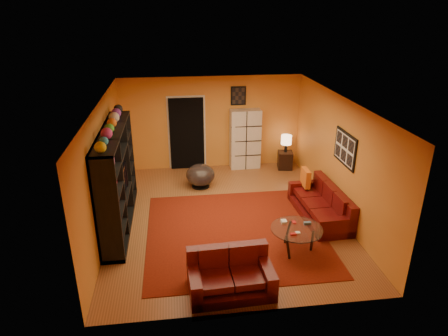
{
  "coord_description": "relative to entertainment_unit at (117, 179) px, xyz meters",
  "views": [
    {
      "loc": [
        -1.04,
        -7.75,
        4.42
      ],
      "look_at": [
        -0.02,
        0.1,
        1.13
      ],
      "focal_mm": 32.0,
      "sensor_mm": 36.0,
      "label": 1
    }
  ],
  "objects": [
    {
      "name": "wall_right",
      "position": [
        4.78,
        0.0,
        0.25
      ],
      "size": [
        0.0,
        6.0,
        6.0
      ],
      "primitive_type": "plane",
      "rotation": [
        1.57,
        0.0,
        -1.57
      ],
      "color": "orange",
      "rests_on": "floor"
    },
    {
      "name": "side_table",
      "position": [
        4.33,
        2.55,
        -0.8
      ],
      "size": [
        0.46,
        0.46,
        0.5
      ],
      "primitive_type": "cube",
      "rotation": [
        0.0,
        0.0,
        -0.16
      ],
      "color": "black",
      "rests_on": "floor"
    },
    {
      "name": "rug",
      "position": [
        2.38,
        -0.7,
        -1.04
      ],
      "size": [
        3.6,
        3.6,
        0.01
      ],
      "primitive_type": "cube",
      "color": "#58140A",
      "rests_on": "floor"
    },
    {
      "name": "floor",
      "position": [
        2.27,
        0.0,
        -1.05
      ],
      "size": [
        6.0,
        6.0,
        0.0
      ],
      "primitive_type": "plane",
      "color": "brown",
      "rests_on": "ground"
    },
    {
      "name": "throw_pillow",
      "position": [
        4.22,
        0.46,
        -0.42
      ],
      "size": [
        0.12,
        0.42,
        0.42
      ],
      "primitive_type": "cube",
      "color": "orange",
      "rests_on": "sofa"
    },
    {
      "name": "loveseat",
      "position": [
        2.02,
        -2.42,
        -0.76
      ],
      "size": [
        1.41,
        0.88,
        0.85
      ],
      "rotation": [
        0.0,
        0.0,
        1.62
      ],
      "color": "#48090A",
      "rests_on": "rug"
    },
    {
      "name": "storage_cabinet",
      "position": [
        3.21,
        2.8,
        -0.2
      ],
      "size": [
        0.86,
        0.4,
        1.7
      ],
      "primitive_type": "cube",
      "rotation": [
        0.0,
        0.0,
        0.03
      ],
      "color": "silver",
      "rests_on": "floor"
    },
    {
      "name": "wall_art_back",
      "position": [
        3.02,
        2.98,
        1.0
      ],
      "size": [
        0.42,
        0.03,
        0.52
      ],
      "primitive_type": "cube",
      "color": "black",
      "rests_on": "wall_back"
    },
    {
      "name": "doorway",
      "position": [
        1.57,
        2.96,
        -0.03
      ],
      "size": [
        0.95,
        0.1,
        2.04
      ],
      "primitive_type": "cube",
      "color": "black",
      "rests_on": "floor"
    },
    {
      "name": "coffee_table",
      "position": [
        3.42,
        -1.51,
        -0.6
      ],
      "size": [
        0.98,
        0.98,
        0.49
      ],
      "rotation": [
        0.0,
        0.0,
        -0.26
      ],
      "color": "silver",
      "rests_on": "floor"
    },
    {
      "name": "tv",
      "position": [
        0.05,
        -0.08,
        -0.05
      ],
      "size": [
        0.97,
        0.13,
        0.56
      ],
      "primitive_type": "imported",
      "rotation": [
        0.0,
        0.0,
        1.57
      ],
      "color": "black",
      "rests_on": "entertainment_unit"
    },
    {
      "name": "bowl_chair",
      "position": [
        1.84,
        1.63,
        -0.73
      ],
      "size": [
        0.74,
        0.74,
        0.6
      ],
      "color": "black",
      "rests_on": "floor"
    },
    {
      "name": "wall_art_right",
      "position": [
        4.75,
        -0.3,
        0.55
      ],
      "size": [
        0.03,
        1.0,
        0.7
      ],
      "primitive_type": "cube",
      "color": "black",
      "rests_on": "wall_right"
    },
    {
      "name": "sofa",
      "position": [
        4.41,
        -0.29,
        -0.76
      ],
      "size": [
        0.88,
        1.99,
        0.85
      ],
      "rotation": [
        0.0,
        0.0,
        0.04
      ],
      "color": "#48090A",
      "rests_on": "rug"
    },
    {
      "name": "entertainment_unit",
      "position": [
        0.0,
        0.0,
        0.0
      ],
      "size": [
        0.45,
        3.0,
        2.1
      ],
      "primitive_type": "cube",
      "color": "black",
      "rests_on": "floor"
    },
    {
      "name": "wall_left",
      "position": [
        -0.23,
        0.0,
        0.25
      ],
      "size": [
        0.0,
        6.0,
        6.0
      ],
      "primitive_type": "plane",
      "rotation": [
        1.57,
        0.0,
        1.57
      ],
      "color": "orange",
      "rests_on": "floor"
    },
    {
      "name": "wall_back",
      "position": [
        2.27,
        3.0,
        0.25
      ],
      "size": [
        6.0,
        0.0,
        6.0
      ],
      "primitive_type": "plane",
      "rotation": [
        1.57,
        0.0,
        0.0
      ],
      "color": "orange",
      "rests_on": "floor"
    },
    {
      "name": "ceiling",
      "position": [
        2.27,
        0.0,
        1.55
      ],
      "size": [
        6.0,
        6.0,
        0.0
      ],
      "primitive_type": "plane",
      "rotation": [
        3.14,
        0.0,
        0.0
      ],
      "color": "white",
      "rests_on": "wall_back"
    },
    {
      "name": "table_lamp",
      "position": [
        4.33,
        2.55,
        -0.2
      ],
      "size": [
        0.3,
        0.3,
        0.49
      ],
      "color": "black",
      "rests_on": "side_table"
    },
    {
      "name": "wall_front",
      "position": [
        2.27,
        -3.0,
        0.25
      ],
      "size": [
        6.0,
        0.0,
        6.0
      ],
      "primitive_type": "plane",
      "rotation": [
        -1.57,
        0.0,
        0.0
      ],
      "color": "orange",
      "rests_on": "floor"
    }
  ]
}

